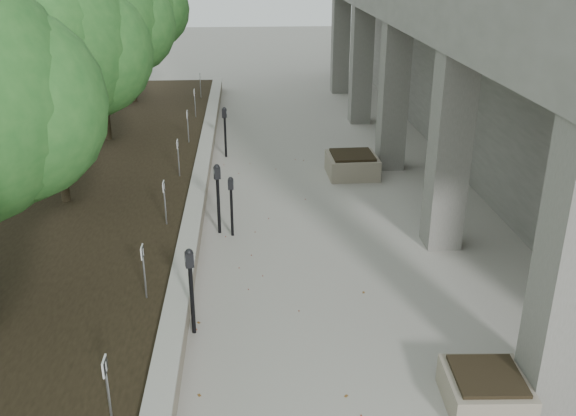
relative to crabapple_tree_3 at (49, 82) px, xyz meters
name	(u,v)px	position (x,y,z in m)	size (l,w,h in m)	color
retaining_wall	(200,188)	(2.97, 1.00, -2.87)	(0.39, 26.00, 0.50)	#A29580
planting_bed	(49,193)	(-0.70, 1.00, -2.92)	(7.00, 26.00, 0.40)	#2E2517
crabapple_tree_3	(49,82)	(0.00, 0.00, 0.00)	(4.60, 4.00, 5.44)	#276325
crabapple_tree_4	(99,48)	(0.00, 5.00, 0.00)	(4.60, 4.00, 5.44)	#276325
crabapple_tree_5	(128,27)	(0.00, 10.00, 0.00)	(4.60, 4.00, 5.44)	#276325
parking_sign_2	(108,392)	(2.45, -7.50, -2.24)	(0.04, 0.22, 0.96)	black
parking_sign_3	(144,272)	(2.45, -4.50, -2.24)	(0.04, 0.22, 0.96)	black
parking_sign_4	(165,203)	(2.45, -1.50, -2.24)	(0.04, 0.22, 0.96)	black
parking_sign_5	(178,158)	(2.45, 1.50, -2.24)	(0.04, 0.22, 0.96)	black
parking_sign_6	(188,127)	(2.45, 4.50, -2.24)	(0.04, 0.22, 0.96)	black
parking_sign_7	(195,103)	(2.45, 7.50, -2.24)	(0.04, 0.22, 0.96)	black
parking_sign_8	(200,85)	(2.45, 10.50, -2.24)	(0.04, 0.22, 0.96)	black
parking_meter_2	(192,292)	(3.25, -4.99, -2.36)	(0.15, 0.11, 1.52)	black
parking_meter_3	(232,207)	(3.82, -1.30, -2.44)	(0.13, 0.10, 1.35)	black
parking_meter_4	(218,199)	(3.54, -1.14, -2.33)	(0.16, 0.11, 1.58)	black
parking_meter_5	(225,132)	(3.55, 4.25, -2.37)	(0.15, 0.11, 1.51)	black
planter_front	(485,389)	(7.33, -7.00, -2.87)	(1.08, 1.08, 0.50)	#A29580
planter_back	(352,164)	(7.03, 2.38, -2.81)	(1.32, 1.32, 0.62)	#A29580
berry_scatter	(277,271)	(4.70, -3.00, -3.11)	(3.30, 14.10, 0.02)	maroon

